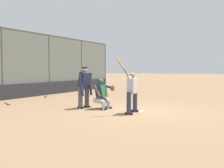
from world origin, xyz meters
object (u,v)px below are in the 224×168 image
(batter_at_plate, at_px, (132,91))
(spare_bat_by_padding, at_px, (8,104))
(umpire_home, at_px, (85,86))
(fielding_glove_on_dirt, at_px, (86,94))
(catcher_behind_plate, at_px, (102,93))
(spare_bat_near_backstop, at_px, (46,96))

(batter_at_plate, xyz_separation_m, spare_bat_by_padding, (0.62, -6.02, -0.80))
(umpire_home, height_order, spare_bat_by_padding, umpire_home)
(batter_at_plate, distance_m, fielding_glove_on_dirt, 7.49)
(umpire_home, distance_m, fielding_glove_on_dirt, 5.83)
(catcher_behind_plate, height_order, spare_bat_by_padding, catcher_behind_plate)
(umpire_home, xyz_separation_m, spare_bat_by_padding, (0.86, -3.72, -0.92))
(umpire_home, bearing_deg, catcher_behind_plate, 109.09)
(catcher_behind_plate, distance_m, spare_bat_by_padding, 4.65)
(catcher_behind_plate, xyz_separation_m, spare_bat_near_backstop, (-2.34, -5.32, -0.62))
(catcher_behind_plate, relative_size, spare_bat_by_padding, 1.55)
(batter_at_plate, height_order, fielding_glove_on_dirt, batter_at_plate)
(spare_bat_near_backstop, bearing_deg, catcher_behind_plate, -148.43)
(catcher_behind_plate, xyz_separation_m, fielding_glove_on_dirt, (-4.60, -3.98, -0.60))
(spare_bat_by_padding, xyz_separation_m, fielding_glove_on_dirt, (-5.64, 0.51, 0.02))
(batter_at_plate, distance_m, spare_bat_by_padding, 6.10)
(catcher_behind_plate, bearing_deg, umpire_home, -78.51)
(umpire_home, height_order, spare_bat_near_backstop, umpire_home)
(catcher_behind_plate, height_order, spare_bat_near_backstop, catcher_behind_plate)
(spare_bat_near_backstop, bearing_deg, umpire_home, -153.65)
(spare_bat_near_backstop, xyz_separation_m, spare_bat_by_padding, (3.37, 0.82, 0.00))
(umpire_home, bearing_deg, fielding_glove_on_dirt, -139.76)
(umpire_home, bearing_deg, spare_bat_by_padding, -70.62)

